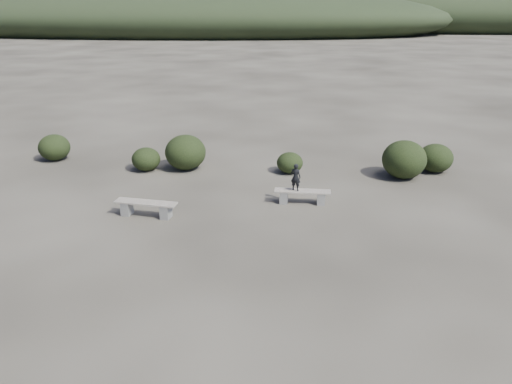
{
  "coord_description": "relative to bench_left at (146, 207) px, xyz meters",
  "views": [
    {
      "loc": [
        1.94,
        -9.93,
        6.35
      ],
      "look_at": [
        0.79,
        3.5,
        1.1
      ],
      "focal_mm": 35.0,
      "sensor_mm": 36.0,
      "label": 1
    }
  ],
  "objects": [
    {
      "name": "bench_right",
      "position": [
        4.83,
        1.46,
        -0.02
      ],
      "size": [
        1.85,
        0.41,
        0.46
      ],
      "rotation": [
        0.0,
        0.0,
        -0.02
      ],
      "color": "slate",
      "rests_on": "ground"
    },
    {
      "name": "shrub_d",
      "position": [
        8.62,
        4.36,
        0.42
      ],
      "size": [
        1.64,
        1.64,
        1.44
      ],
      "primitive_type": "ellipsoid",
      "color": "black",
      "rests_on": "ground"
    },
    {
      "name": "shrub_b",
      "position": [
        0.23,
        4.67,
        0.39
      ],
      "size": [
        1.61,
        1.61,
        1.38
      ],
      "primitive_type": "ellipsoid",
      "color": "black",
      "rests_on": "ground"
    },
    {
      "name": "shrub_c",
      "position": [
        4.35,
        4.55,
        0.11
      ],
      "size": [
        1.01,
        1.01,
        0.81
      ],
      "primitive_type": "ellipsoid",
      "color": "black",
      "rests_on": "ground"
    },
    {
      "name": "ground",
      "position": [
        2.68,
        -3.95,
        -0.3
      ],
      "size": [
        1200.0,
        1200.0,
        0.0
      ],
      "primitive_type": "plane",
      "color": "#28251F",
      "rests_on": "ground"
    },
    {
      "name": "seated_person",
      "position": [
        4.6,
        1.47,
        0.62
      ],
      "size": [
        0.39,
        0.32,
        0.91
      ],
      "primitive_type": "imported",
      "rotation": [
        0.0,
        0.0,
        2.81
      ],
      "color": "black",
      "rests_on": "bench_right"
    },
    {
      "name": "shrub_e",
      "position": [
        9.99,
        5.19,
        0.26
      ],
      "size": [
        1.33,
        1.33,
        1.11
      ],
      "primitive_type": "ellipsoid",
      "color": "black",
      "rests_on": "ground"
    },
    {
      "name": "bench_left",
      "position": [
        0.0,
        0.0,
        0.0
      ],
      "size": [
        1.99,
        0.66,
        0.49
      ],
      "rotation": [
        0.0,
        0.0,
        -0.13
      ],
      "color": "slate",
      "rests_on": "ground"
    },
    {
      "name": "shrub_a",
      "position": [
        -1.29,
        4.37,
        0.16
      ],
      "size": [
        1.12,
        1.12,
        0.91
      ],
      "primitive_type": "ellipsoid",
      "color": "black",
      "rests_on": "ground"
    },
    {
      "name": "shrub_f",
      "position": [
        -5.49,
        5.37,
        0.25
      ],
      "size": [
        1.28,
        1.28,
        1.09
      ],
      "primitive_type": "ellipsoid",
      "color": "black",
      "rests_on": "ground"
    }
  ]
}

